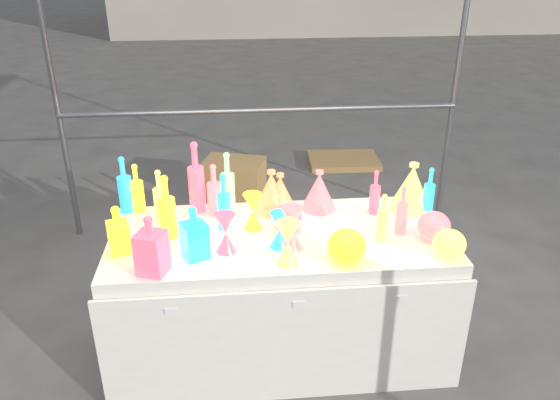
{
  "coord_description": "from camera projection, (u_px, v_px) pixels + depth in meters",
  "views": [
    {
      "loc": [
        -0.24,
        -2.53,
        2.17
      ],
      "look_at": [
        0.0,
        0.0,
        0.95
      ],
      "focal_mm": 35.0,
      "sensor_mm": 36.0,
      "label": 1
    }
  ],
  "objects": [
    {
      "name": "ground",
      "position": [
        280.0,
        345.0,
        3.23
      ],
      "size": [
        80.0,
        80.0,
        0.0
      ],
      "primitive_type": "plane",
      "color": "slate",
      "rests_on": "ground"
    },
    {
      "name": "display_table",
      "position": [
        280.0,
        293.0,
        3.06
      ],
      "size": [
        1.84,
        0.83,
        0.75
      ],
      "color": "white",
      "rests_on": "ground"
    },
    {
      "name": "cardboard_box_closed",
      "position": [
        234.0,
        181.0,
        4.95
      ],
      "size": [
        0.61,
        0.52,
        0.38
      ],
      "primitive_type": "cube",
      "rotation": [
        0.0,
        0.0,
        -0.29
      ],
      "color": "tan",
      "rests_on": "ground"
    },
    {
      "name": "cardboard_box_flat",
      "position": [
        344.0,
        161.0,
        5.82
      ],
      "size": [
        0.76,
        0.56,
        0.06
      ],
      "primitive_type": "cube",
      "rotation": [
        0.0,
        0.0,
        -0.05
      ],
      "color": "tan",
      "rests_on": "ground"
    },
    {
      "name": "bottle_0",
      "position": [
        137.0,
        188.0,
        3.09
      ],
      "size": [
        0.08,
        0.08,
        0.29
      ],
      "primitive_type": null,
      "rotation": [
        0.0,
        0.0,
        0.04
      ],
      "color": "#BF4412",
      "rests_on": "display_table"
    },
    {
      "name": "bottle_1",
      "position": [
        124.0,
        184.0,
        3.07
      ],
      "size": [
        0.08,
        0.08,
        0.34
      ],
      "primitive_type": null,
      "rotation": [
        0.0,
        0.0,
        0.06
      ],
      "color": "#17831C",
      "rests_on": "display_table"
    },
    {
      "name": "bottle_2",
      "position": [
        196.0,
        177.0,
        3.06
      ],
      "size": [
        0.11,
        0.11,
        0.42
      ],
      "primitive_type": null,
      "rotation": [
        0.0,
        0.0,
        -0.26
      ],
      "color": "orange",
      "rests_on": "display_table"
    },
    {
      "name": "bottle_3",
      "position": [
        214.0,
        190.0,
        3.05
      ],
      "size": [
        0.1,
        0.1,
        0.3
      ],
      "primitive_type": null,
      "rotation": [
        0.0,
        0.0,
        -0.42
      ],
      "color": "#2A22C7",
      "rests_on": "display_table"
    },
    {
      "name": "bottle_4",
      "position": [
        160.0,
        196.0,
        2.98
      ],
      "size": [
        0.08,
        0.08,
        0.3
      ],
      "primitive_type": null,
      "rotation": [
        0.0,
        0.0,
        0.13
      ],
      "color": "#136B79",
      "rests_on": "display_table"
    },
    {
      "name": "bottle_5",
      "position": [
        228.0,
        182.0,
        3.07
      ],
      "size": [
        0.1,
        0.1,
        0.36
      ],
      "primitive_type": null,
      "rotation": [
        0.0,
        0.0,
        0.38
      ],
      "color": "#B323AB",
      "rests_on": "display_table"
    },
    {
      "name": "bottle_6",
      "position": [
        167.0,
        207.0,
        2.8
      ],
      "size": [
        0.12,
        0.12,
        0.35
      ],
      "primitive_type": null,
      "rotation": [
        0.0,
        0.0,
        -0.36
      ],
      "color": "#BF4412",
      "rests_on": "display_table"
    },
    {
      "name": "bottle_7",
      "position": [
        224.0,
        202.0,
        2.9
      ],
      "size": [
        0.09,
        0.09,
        0.31
      ],
      "primitive_type": null,
      "rotation": [
        0.0,
        0.0,
        0.27
      ],
      "color": "#17831C",
      "rests_on": "display_table"
    },
    {
      "name": "decanter_0",
      "position": [
        118.0,
        230.0,
        2.68
      ],
      "size": [
        0.13,
        0.13,
        0.25
      ],
      "primitive_type": null,
      "rotation": [
        0.0,
        0.0,
        0.33
      ],
      "color": "#BF4412",
      "rests_on": "display_table"
    },
    {
      "name": "decanter_1",
      "position": [
        151.0,
        245.0,
        2.51
      ],
      "size": [
        0.16,
        0.16,
        0.3
      ],
      "primitive_type": null,
      "rotation": [
        0.0,
        0.0,
        -0.35
      ],
      "color": "orange",
      "rests_on": "display_table"
    },
    {
      "name": "decanter_2",
      "position": [
        194.0,
        232.0,
        2.63
      ],
      "size": [
        0.15,
        0.15,
        0.28
      ],
      "primitive_type": null,
      "rotation": [
        0.0,
        0.0,
        0.44
      ],
      "color": "#17831C",
      "rests_on": "display_table"
    },
    {
      "name": "hourglass_0",
      "position": [
        226.0,
        233.0,
        2.7
      ],
      "size": [
        0.13,
        0.13,
        0.21
      ],
      "primitive_type": null,
      "rotation": [
        0.0,
        0.0,
        -0.28
      ],
      "color": "orange",
      "rests_on": "display_table"
    },
    {
      "name": "hourglass_1",
      "position": [
        292.0,
        228.0,
        2.73
      ],
      "size": [
        0.15,
        0.15,
        0.23
      ],
      "primitive_type": null,
      "rotation": [
        0.0,
        0.0,
        -0.39
      ],
      "color": "#2A22C7",
      "rests_on": "display_table"
    },
    {
      "name": "hourglass_2",
      "position": [
        288.0,
        243.0,
        2.59
      ],
      "size": [
        0.13,
        0.13,
        0.22
      ],
      "primitive_type": null,
      "rotation": [
        0.0,
        0.0,
        -0.18
      ],
      "color": "#136B79",
      "rests_on": "display_table"
    },
    {
      "name": "hourglass_3",
      "position": [
        228.0,
        231.0,
        2.73
      ],
      "size": [
        0.13,
        0.13,
        0.19
      ],
      "primitive_type": null,
      "rotation": [
        0.0,
        0.0,
        -0.43
      ],
      "color": "#B323AB",
      "rests_on": "display_table"
    },
    {
      "name": "hourglass_4",
      "position": [
        253.0,
        211.0,
        2.92
      ],
      "size": [
        0.13,
        0.13,
        0.2
      ],
      "primitive_type": null,
      "rotation": [
        0.0,
        0.0,
        0.39
      ],
      "color": "#BF4412",
      "rests_on": "display_table"
    },
    {
      "name": "hourglass_5",
      "position": [
        279.0,
        230.0,
        2.74
      ],
      "size": [
        0.13,
        0.13,
        0.19
      ],
      "primitive_type": null,
      "rotation": [
        0.0,
        0.0,
        0.43
      ],
      "color": "#17831C",
      "rests_on": "display_table"
    },
    {
      "name": "globe_0",
      "position": [
        347.0,
        248.0,
        2.62
      ],
      "size": [
        0.22,
        0.22,
        0.15
      ],
      "primitive_type": null,
      "rotation": [
        0.0,
        0.0,
        0.15
      ],
      "color": "#BF4412",
      "rests_on": "display_table"
    },
    {
      "name": "globe_1",
      "position": [
        449.0,
        245.0,
        2.67
      ],
      "size": [
        0.19,
        0.19,
        0.13
      ],
      "primitive_type": null,
      "rotation": [
        0.0,
        0.0,
        -0.21
      ],
      "color": "#136B79",
      "rests_on": "display_table"
    },
    {
      "name": "globe_2",
      "position": [
        288.0,
        217.0,
        2.94
      ],
      "size": [
        0.18,
        0.18,
        0.12
      ],
      "primitive_type": null,
      "rotation": [
        0.0,
        0.0,
        -0.2
      ],
      "color": "orange",
      "rests_on": "display_table"
    },
    {
      "name": "globe_3",
      "position": [
        433.0,
        228.0,
        2.82
      ],
      "size": [
        0.21,
        0.21,
        0.14
      ],
      "primitive_type": null,
      "rotation": [
        0.0,
        0.0,
        -0.28
      ],
      "color": "#2A22C7",
      "rests_on": "display_table"
    },
    {
      "name": "lampshade_0",
      "position": [
        280.0,
        192.0,
        3.11
      ],
      "size": [
        0.25,
        0.25,
        0.23
      ],
      "primitive_type": null,
      "rotation": [
        0.0,
        0.0,
        -0.36
      ],
      "color": "yellow",
      "rests_on": "display_table"
    },
    {
      "name": "lampshade_1",
      "position": [
        271.0,
        191.0,
        3.1
      ],
      "size": [
        0.25,
        0.25,
        0.25
      ],
      "primitive_type": null,
      "rotation": [
        0.0,
        0.0,
        0.23
      ],
      "color": "yellow",
      "rests_on": "display_table"
    },
    {
      "name": "lampshade_2",
      "position": [
        319.0,
        190.0,
        3.12
      ],
      "size": [
        0.21,
        0.21,
        0.24
      ],
      "primitive_type": null,
      "rotation": [
        0.0,
        0.0,
        -0.07
      ],
      "color": "#2A22C7",
      "rests_on": "display_table"
    },
    {
      "name": "lampshade_3",
      "position": [
        412.0,
        186.0,
        3.12
      ],
      "size": [
        0.31,
        0.31,
        0.28
      ],
      "primitive_type": null,
      "rotation": [
        0.0,
        0.0,
        0.39
      ],
      "color": "#136B79",
      "rests_on": "display_table"
    },
    {
      "name": "bottle_8",
      "position": [
        429.0,
        191.0,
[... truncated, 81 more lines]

